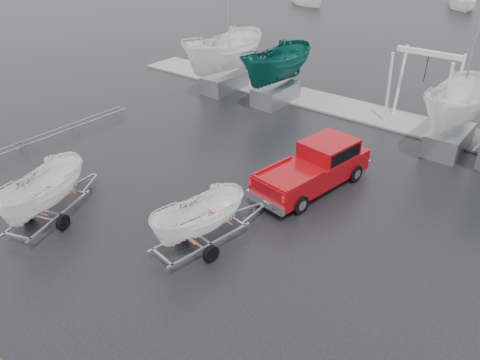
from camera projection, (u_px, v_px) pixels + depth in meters
ground_plane at (183, 193)px, 19.60m from camera, size 120.00×120.00×0.00m
dock at (333, 104)px, 28.42m from camera, size 30.00×3.00×0.12m
pickup_truck at (317, 165)px, 19.68m from camera, size 2.77×5.91×1.89m
trailer_hitched at (198, 190)px, 15.25m from camera, size 1.85×3.74×4.35m
trailer_parked at (35, 161)px, 16.46m from camera, size 2.29×3.79×4.85m
boat_hoist at (424, 79)px, 24.40m from camera, size 3.30×2.18×4.12m
keelboat_0 at (224, 25)px, 28.68m from camera, size 2.64×3.20×10.81m
keelboat_1 at (278, 42)px, 26.97m from camera, size 2.34×3.20×7.32m
keelboat_2 at (464, 76)px, 21.26m from camera, size 2.36×3.20×10.53m
mast_rack_0 at (74, 125)px, 24.93m from camera, size 0.56×6.50×0.06m
moored_boat_0 at (306, 5)px, 58.48m from camera, size 2.76×2.73×10.87m
moored_boat_1 at (459, 8)px, 56.74m from camera, size 3.70×3.73×11.63m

